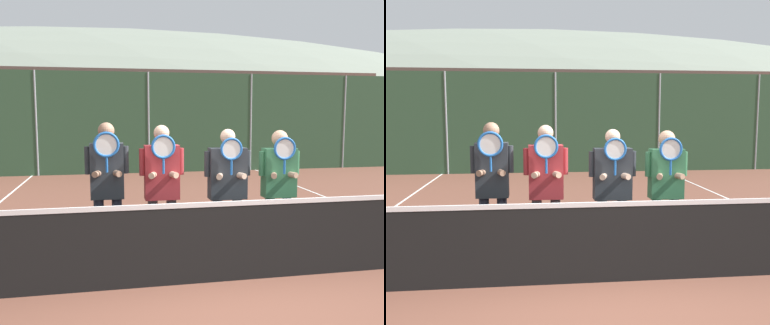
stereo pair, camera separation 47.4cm
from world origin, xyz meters
TOP-DOWN VIEW (x-y plane):
  - ground_plane at (0.00, 0.00)m, footprint 120.00×120.00m
  - hill_distant at (0.00, 54.20)m, footprint 119.06×66.14m
  - clubhouse_building at (1.59, 16.40)m, footprint 19.01×5.50m
  - fence_back at (0.00, 9.46)m, footprint 21.27×0.06m
  - tennis_net at (0.00, 0.00)m, footprint 10.03×0.09m
  - court_line_right_sideline at (3.73, 3.00)m, footprint 0.05×16.00m
  - player_leftmost at (-1.33, 0.78)m, footprint 0.55×0.34m
  - player_center_left at (-0.64, 0.69)m, footprint 0.58×0.34m
  - player_center_right at (0.24, 0.68)m, footprint 0.63×0.34m
  - player_rightmost at (0.98, 0.72)m, footprint 0.58×0.34m
  - car_far_left at (-6.12, 11.95)m, footprint 4.36×2.02m
  - car_left_of_center at (-1.09, 12.27)m, footprint 4.17×2.00m
  - car_center at (3.89, 11.78)m, footprint 4.24×1.98m

SIDE VIEW (x-z plane):
  - ground_plane at x=0.00m, z-range 0.00..0.00m
  - hill_distant at x=0.00m, z-range -11.58..11.58m
  - court_line_right_sideline at x=3.73m, z-range 0.00..0.01m
  - tennis_net at x=0.00m, z-range -0.03..1.03m
  - car_far_left at x=-6.12m, z-range 0.03..1.72m
  - car_left_of_center at x=-1.09m, z-range 0.01..1.88m
  - car_center at x=3.89m, z-range 0.01..1.89m
  - player_rightmost at x=0.98m, z-range 0.17..1.93m
  - player_center_right at x=0.24m, z-range 0.16..1.94m
  - player_center_left at x=-0.64m, z-range 0.16..2.00m
  - player_leftmost at x=-1.33m, z-range 0.16..2.03m
  - fence_back at x=0.00m, z-range 0.00..3.32m
  - clubhouse_building at x=1.59m, z-range 0.02..3.86m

